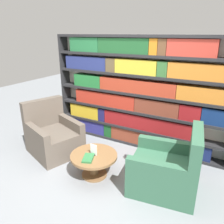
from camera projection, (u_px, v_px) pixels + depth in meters
ground_plane at (98, 179)px, 3.47m from camera, size 14.00×14.00×0.00m
bookshelf at (135, 94)px, 4.29m from camera, size 3.54×0.30×2.17m
armchair_left at (53, 137)px, 4.19m from camera, size 1.14×1.07×0.99m
armchair_right at (167, 170)px, 3.17m from camera, size 1.03×0.93×0.99m
coffee_table at (94, 160)px, 3.49m from camera, size 0.75×0.75×0.38m
table_sign at (94, 150)px, 3.43m from camera, size 0.12×0.06×0.18m
stray_book at (88, 158)px, 3.33m from camera, size 0.23×0.29×0.03m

